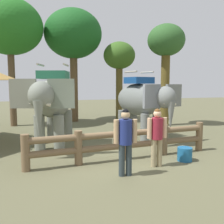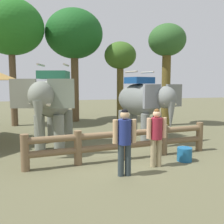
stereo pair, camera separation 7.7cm
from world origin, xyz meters
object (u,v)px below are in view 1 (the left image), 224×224
tourist_woman_in_black (157,133)px  tree_far_right (119,59)px  elephant_center (142,101)px  tree_back_center (10,27)px  tourist_man_in_blue (125,138)px  tree_deep_back (73,35)px  tree_far_left (166,46)px  log_fence (124,141)px  elephant_near_left (53,100)px  feed_bucket (185,154)px

tourist_woman_in_black → tree_far_right: tree_far_right is taller
elephant_center → tree_back_center: bearing=137.3°
tourist_man_in_blue → tree_deep_back: 11.04m
tree_far_left → tree_deep_back: 5.86m
log_fence → tree_far_right: (2.55, 8.24, 3.48)m
elephant_near_left → tree_back_center: (-1.96, 5.46, 3.78)m
elephant_near_left → feed_bucket: (3.89, -3.17, -1.59)m
log_fence → tourist_woman_in_black: bearing=-53.3°
tree_deep_back → tree_back_center: bearing=-167.6°
tourist_woman_in_black → tree_far_right: size_ratio=0.33×
tree_far_left → tree_back_center: size_ratio=0.81×
log_fence → elephant_center: 3.30m
elephant_center → tree_far_right: (0.81, 5.65, 2.40)m
tree_deep_back → feed_bucket: 11.03m
elephant_near_left → tree_back_center: tree_back_center is taller
tree_far_right → tree_back_center: bearing=-177.3°
elephant_near_left → elephant_center: bearing=1.8°
tourist_woman_in_black → tree_deep_back: tree_deep_back is taller
log_fence → tree_far_right: tree_far_right is taller
tree_far_right → feed_bucket: 9.77m
tree_far_right → tourist_man_in_blue: bearing=-107.3°
tourist_woman_in_black → tree_back_center: 11.04m
log_fence → tourist_woman_in_black: size_ratio=3.63×
elephant_center → tree_back_center: size_ratio=0.50×
log_fence → tourist_woman_in_black: tourist_woman_in_black is taller
log_fence → tree_far_left: tree_far_left is taller
tree_far_left → tree_back_center: (-8.54, 2.33, 0.98)m
tree_deep_back → feed_bucket: (2.18, -9.43, -5.30)m
elephant_near_left → tree_far_left: (6.58, 3.13, 2.80)m
tree_far_left → tree_deep_back: bearing=147.3°
log_fence → elephant_center: size_ratio=1.75×
tree_far_left → tree_deep_back: size_ratio=0.82×
elephant_center → tourist_man_in_blue: size_ratio=1.99×
elephant_center → elephant_near_left: bearing=-178.2°
tree_back_center → tree_far_right: size_ratio=1.39×
tourist_woman_in_black → tree_far_right: (1.85, 9.17, 3.09)m
tree_back_center → tourist_woman_in_black: bearing=-61.9°
tourist_woman_in_black → tree_far_right: 9.85m
elephant_center → tourist_man_in_blue: (-2.19, -3.95, -0.65)m
elephant_near_left → elephant_center: (3.83, 0.12, -0.13)m
tree_back_center → feed_bucket: size_ratio=15.53×
tree_far_right → tree_far_left: bearing=-53.6°
feed_bucket → elephant_center: bearing=91.1°
log_fence → tree_deep_back: 10.03m
elephant_near_left → feed_bucket: size_ratio=8.29×
tree_back_center → tree_deep_back: (3.67, 0.81, -0.08)m
tourist_woman_in_black → tree_far_right: bearing=78.6°
tree_far_left → feed_bucket: (-2.69, -6.30, -4.40)m
log_fence → tourist_woman_in_black: 1.22m
tree_far_left → tree_far_right: bearing=126.4°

